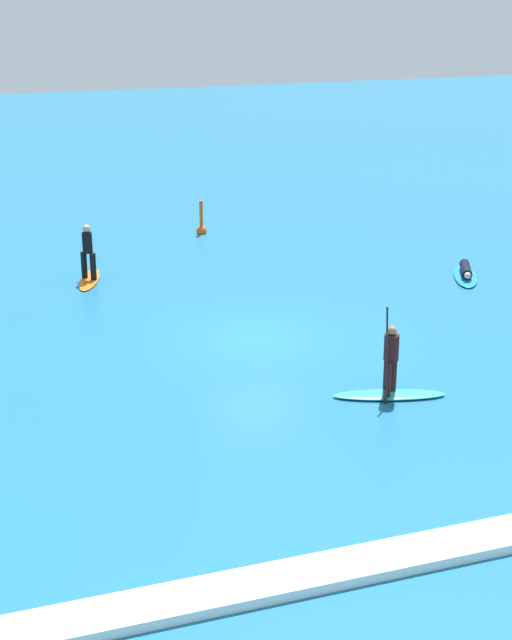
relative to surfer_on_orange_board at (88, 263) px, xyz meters
The scene contains 6 objects.
ground_plane 7.52m from the surfer_on_orange_board, 63.06° to the right, with size 120.00×120.00×0.00m, color #1E6B93.
surfer_on_orange_board is the anchor object (origin of this frame).
surfer_on_teal_board 12.54m from the surfer_on_orange_board, 66.31° to the right, with size 2.72×1.36×2.26m.
surfer_on_blue_board 12.28m from the surfer_on_orange_board, 17.52° to the right, with size 1.81×2.63×0.43m.
marker_buoy 6.92m from the surfer_on_orange_board, 42.15° to the left, with size 0.40×0.40×1.38m.
wave_crest 18.00m from the surfer_on_orange_board, 79.12° to the right, with size 19.42×0.90×0.18m, color white.
Camera 1 is at (-8.22, -23.65, 9.44)m, focal length 54.87 mm.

